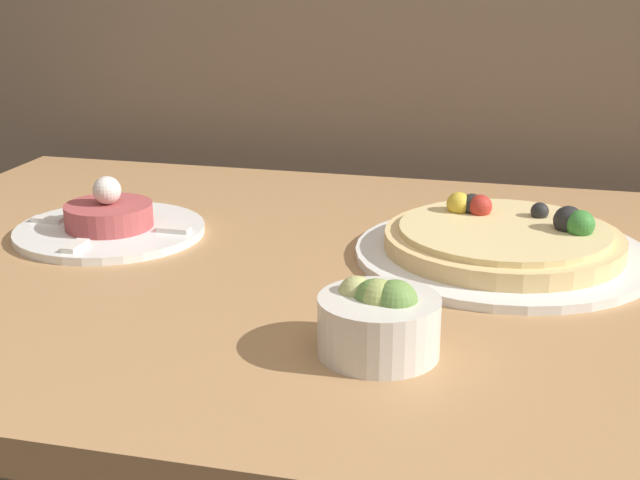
# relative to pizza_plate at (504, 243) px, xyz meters

# --- Properties ---
(dining_table) EXTENTS (1.29, 0.83, 0.80)m
(dining_table) POSITION_rel_pizza_plate_xyz_m (-0.14, -0.08, -0.13)
(dining_table) COLOR #AD7F51
(dining_table) RESTS_ON ground_plane
(pizza_plate) EXTENTS (0.34, 0.34, 0.06)m
(pizza_plate) POSITION_rel_pizza_plate_xyz_m (0.00, 0.00, 0.00)
(pizza_plate) COLOR white
(pizza_plate) RESTS_ON dining_table
(tartare_plate) EXTENTS (0.23, 0.23, 0.07)m
(tartare_plate) POSITION_rel_pizza_plate_xyz_m (-0.48, -0.03, -0.00)
(tartare_plate) COLOR white
(tartare_plate) RESTS_ON dining_table
(small_bowl) EXTENTS (0.11, 0.11, 0.07)m
(small_bowl) POSITION_rel_pizza_plate_xyz_m (-0.09, -0.28, 0.01)
(small_bowl) COLOR silver
(small_bowl) RESTS_ON dining_table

